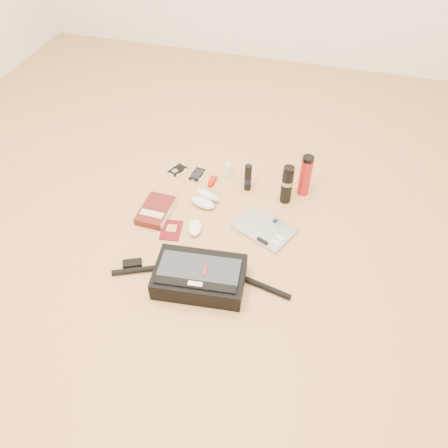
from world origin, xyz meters
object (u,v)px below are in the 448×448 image
object	(u,v)px
laptop	(264,229)
thermos_black	(287,184)
messenger_bag	(199,276)
book	(156,211)
thermos_red	(305,176)

from	to	relation	value
laptop	thermos_black	xyz separation A→B (m)	(0.06, 0.25, 0.11)
messenger_bag	thermos_black	bearing A→B (deg)	60.71
book	thermos_black	xyz separation A→B (m)	(0.64, 0.28, 0.10)
thermos_black	thermos_red	size ratio (longest dim) A/B	0.94
thermos_red	messenger_bag	bearing A→B (deg)	-116.19
book	messenger_bag	bearing A→B (deg)	-44.32
book	thermos_red	world-z (taller)	thermos_red
laptop	messenger_bag	bearing A→B (deg)	-93.30
messenger_bag	thermos_black	size ratio (longest dim) A/B	3.62
messenger_bag	laptop	bearing A→B (deg)	55.86
messenger_bag	thermos_red	distance (m)	0.83
thermos_black	messenger_bag	bearing A→B (deg)	-113.34
thermos_red	thermos_black	bearing A→B (deg)	-132.88
book	thermos_red	size ratio (longest dim) A/B	0.95
book	thermos_black	distance (m)	0.70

